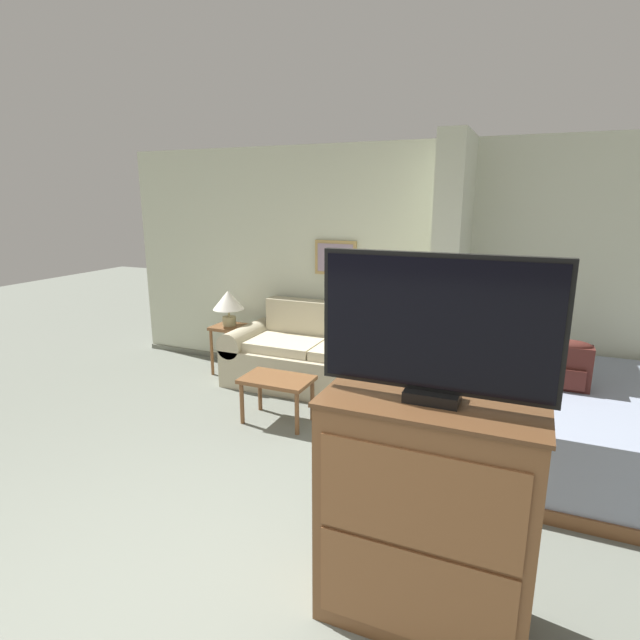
{
  "coord_description": "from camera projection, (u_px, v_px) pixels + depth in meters",
  "views": [
    {
      "loc": [
        1.42,
        -1.43,
        2.04
      ],
      "look_at": [
        -0.16,
        2.26,
        1.05
      ],
      "focal_mm": 28.0,
      "sensor_mm": 36.0,
      "label": 1
    }
  ],
  "objects": [
    {
      "name": "backpack",
      "position": [
        569.0,
        364.0,
        3.83
      ],
      "size": [
        0.32,
        0.19,
        0.39
      ],
      "color": "#471E19",
      "rests_on": "bed"
    },
    {
      "name": "wall_back",
      "position": [
        390.0,
        268.0,
        5.41
      ],
      "size": [
        6.68,
        0.16,
        2.6
      ],
      "color": "beige",
      "rests_on": "ground_plane"
    },
    {
      "name": "wall_partition_pillar",
      "position": [
        450.0,
        278.0,
        4.7
      ],
      "size": [
        0.24,
        0.85,
        2.6
      ],
      "color": "beige",
      "rests_on": "ground_plane"
    },
    {
      "name": "tv_dresser",
      "position": [
        425.0,
        515.0,
        2.36
      ],
      "size": [
        1.0,
        0.49,
        1.16
      ],
      "color": "brown",
      "rests_on": "ground_plane"
    },
    {
      "name": "couch",
      "position": [
        321.0,
        359.0,
        5.45
      ],
      "size": [
        2.1,
        0.84,
        0.9
      ],
      "color": "#B7AD8E",
      "rests_on": "ground_plane"
    },
    {
      "name": "side_table",
      "position": [
        230.0,
        336.0,
        5.87
      ],
      "size": [
        0.37,
        0.37,
        0.58
      ],
      "color": "brown",
      "rests_on": "ground_plane"
    },
    {
      "name": "bed",
      "position": [
        575.0,
        422.0,
        3.96
      ],
      "size": [
        1.83,
        2.0,
        0.6
      ],
      "color": "brown",
      "rests_on": "ground_plane"
    },
    {
      "name": "tv",
      "position": [
        436.0,
        328.0,
        2.14
      ],
      "size": [
        1.03,
        0.16,
        0.66
      ],
      "color": "black",
      "rests_on": "tv_dresser"
    },
    {
      "name": "coffee_table",
      "position": [
        277.0,
        384.0,
        4.58
      ],
      "size": [
        0.64,
        0.41,
        0.43
      ],
      "color": "brown",
      "rests_on": "ground_plane"
    },
    {
      "name": "table_lamp",
      "position": [
        228.0,
        302.0,
        5.77
      ],
      "size": [
        0.36,
        0.36,
        0.42
      ],
      "color": "tan",
      "rests_on": "side_table"
    }
  ]
}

